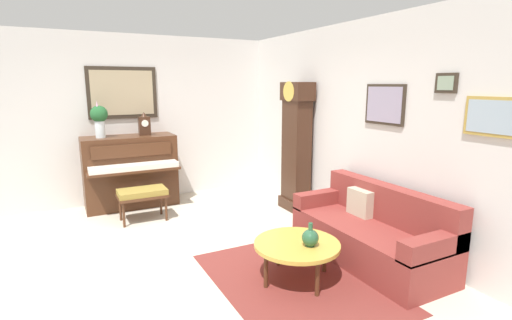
# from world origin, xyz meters

# --- Properties ---
(ground_plane) EXTENTS (6.40, 6.00, 0.10)m
(ground_plane) POSITION_xyz_m (0.00, 0.00, -0.05)
(ground_plane) COLOR beige
(wall_left) EXTENTS (0.13, 4.90, 2.80)m
(wall_left) POSITION_xyz_m (-2.60, -0.00, 1.41)
(wall_left) COLOR silver
(wall_left) RESTS_ON ground_plane
(wall_back) EXTENTS (5.30, 0.13, 2.80)m
(wall_back) POSITION_xyz_m (0.02, 2.40, 1.40)
(wall_back) COLOR silver
(wall_back) RESTS_ON ground_plane
(area_rug) EXTENTS (2.10, 1.50, 0.01)m
(area_rug) POSITION_xyz_m (1.13, 0.86, 0.00)
(area_rug) COLOR maroon
(area_rug) RESTS_ON ground_plane
(piano) EXTENTS (0.87, 1.44, 1.17)m
(piano) POSITION_xyz_m (-2.23, -0.18, 0.59)
(piano) COLOR #4C2B19
(piano) RESTS_ON ground_plane
(piano_bench) EXTENTS (0.42, 0.70, 0.48)m
(piano_bench) POSITION_xyz_m (-1.42, -0.16, 0.41)
(piano_bench) COLOR #4C2B19
(piano_bench) RESTS_ON ground_plane
(grandfather_clock) EXTENTS (0.52, 0.34, 2.03)m
(grandfather_clock) POSITION_xyz_m (-0.86, 2.14, 0.96)
(grandfather_clock) COLOR #3D2316
(grandfather_clock) RESTS_ON ground_plane
(couch) EXTENTS (1.90, 0.80, 0.84)m
(couch) POSITION_xyz_m (1.07, 1.92, 0.31)
(couch) COLOR maroon
(couch) RESTS_ON ground_plane
(coffee_table) EXTENTS (0.88, 0.88, 0.40)m
(coffee_table) POSITION_xyz_m (1.09, 0.89, 0.38)
(coffee_table) COLOR gold
(coffee_table) RESTS_ON ground_plane
(mantel_clock) EXTENTS (0.13, 0.18, 0.38)m
(mantel_clock) POSITION_xyz_m (-2.23, 0.08, 1.34)
(mantel_clock) COLOR #3D2316
(mantel_clock) RESTS_ON piano
(flower_vase) EXTENTS (0.26, 0.26, 0.58)m
(flower_vase) POSITION_xyz_m (-2.23, -0.59, 1.48)
(flower_vase) COLOR silver
(flower_vase) RESTS_ON piano
(green_jug) EXTENTS (0.17, 0.17, 0.24)m
(green_jug) POSITION_xyz_m (1.21, 0.97, 0.49)
(green_jug) COLOR #234C33
(green_jug) RESTS_ON coffee_table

